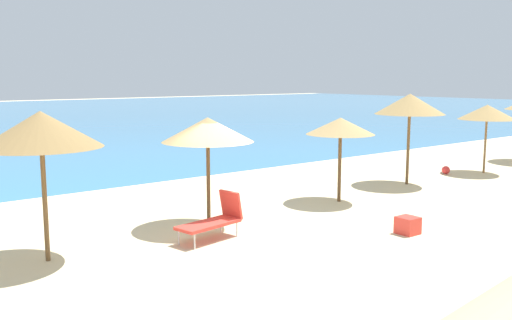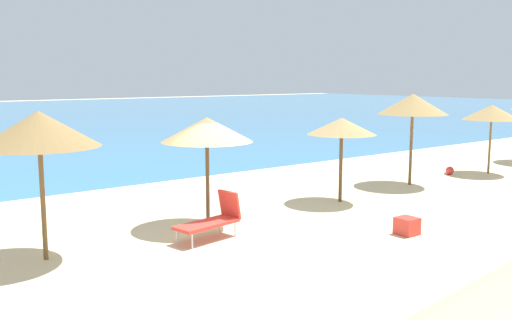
{
  "view_description": "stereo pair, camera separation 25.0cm",
  "coord_description": "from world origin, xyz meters",
  "px_view_note": "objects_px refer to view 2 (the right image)",
  "views": [
    {
      "loc": [
        -7.48,
        -9.68,
        3.57
      ],
      "look_at": [
        1.51,
        1.57,
        1.44
      ],
      "focal_mm": 39.46,
      "sensor_mm": 36.0,
      "label": 1
    },
    {
      "loc": [
        -7.28,
        -9.83,
        3.57
      ],
      "look_at": [
        1.51,
        1.57,
        1.44
      ],
      "focal_mm": 39.46,
      "sensor_mm": 36.0,
      "label": 2
    }
  ],
  "objects_px": {
    "beach_umbrella_5": "(207,130)",
    "cooler_box": "(407,226)",
    "lounge_chair_0": "(213,219)",
    "beach_umbrella_6": "(342,127)",
    "beach_umbrella_8": "(492,113)",
    "beach_ball": "(450,171)",
    "beach_umbrella_4": "(39,129)",
    "beach_umbrella_7": "(413,104)"
  },
  "relations": [
    {
      "from": "beach_umbrella_5",
      "to": "cooler_box",
      "type": "xyz_separation_m",
      "value": [
        3.18,
        -3.42,
        -2.13
      ]
    },
    {
      "from": "lounge_chair_0",
      "to": "cooler_box",
      "type": "xyz_separation_m",
      "value": [
        3.69,
        -2.43,
        -0.25
      ]
    },
    {
      "from": "lounge_chair_0",
      "to": "cooler_box",
      "type": "height_order",
      "value": "lounge_chair_0"
    },
    {
      "from": "beach_umbrella_6",
      "to": "beach_umbrella_8",
      "type": "height_order",
      "value": "beach_umbrella_8"
    },
    {
      "from": "lounge_chair_0",
      "to": "beach_ball",
      "type": "bearing_deg",
      "value": -91.46
    },
    {
      "from": "beach_ball",
      "to": "beach_umbrella_5",
      "type": "bearing_deg",
      "value": -176.77
    },
    {
      "from": "beach_umbrella_8",
      "to": "lounge_chair_0",
      "type": "height_order",
      "value": "beach_umbrella_8"
    },
    {
      "from": "beach_umbrella_4",
      "to": "beach_umbrella_5",
      "type": "height_order",
      "value": "beach_umbrella_4"
    },
    {
      "from": "lounge_chair_0",
      "to": "beach_umbrella_7",
      "type": "bearing_deg",
      "value": -91.02
    },
    {
      "from": "beach_umbrella_6",
      "to": "beach_umbrella_4",
      "type": "bearing_deg",
      "value": -179.34
    },
    {
      "from": "beach_ball",
      "to": "cooler_box",
      "type": "xyz_separation_m",
      "value": [
        -7.77,
        -4.03,
        0.05
      ]
    },
    {
      "from": "beach_umbrella_4",
      "to": "beach_umbrella_7",
      "type": "height_order",
      "value": "beach_umbrella_7"
    },
    {
      "from": "beach_ball",
      "to": "cooler_box",
      "type": "bearing_deg",
      "value": -152.56
    },
    {
      "from": "beach_umbrella_6",
      "to": "beach_ball",
      "type": "relative_size",
      "value": 8.03
    },
    {
      "from": "beach_umbrella_4",
      "to": "cooler_box",
      "type": "distance_m",
      "value": 8.15
    },
    {
      "from": "lounge_chair_0",
      "to": "beach_ball",
      "type": "height_order",
      "value": "lounge_chair_0"
    },
    {
      "from": "beach_umbrella_7",
      "to": "beach_umbrella_8",
      "type": "height_order",
      "value": "beach_umbrella_7"
    },
    {
      "from": "beach_ball",
      "to": "lounge_chair_0",
      "type": "bearing_deg",
      "value": -172.04
    },
    {
      "from": "beach_umbrella_4",
      "to": "beach_umbrella_8",
      "type": "relative_size",
      "value": 1.15
    },
    {
      "from": "beach_umbrella_7",
      "to": "beach_umbrella_5",
      "type": "bearing_deg",
      "value": -177.92
    },
    {
      "from": "beach_umbrella_4",
      "to": "lounge_chair_0",
      "type": "relative_size",
      "value": 1.81
    },
    {
      "from": "beach_umbrella_6",
      "to": "cooler_box",
      "type": "bearing_deg",
      "value": -110.92
    },
    {
      "from": "lounge_chair_0",
      "to": "beach_umbrella_4",
      "type": "bearing_deg",
      "value": 67.47
    },
    {
      "from": "beach_umbrella_8",
      "to": "lounge_chair_0",
      "type": "relative_size",
      "value": 1.57
    },
    {
      "from": "beach_umbrella_4",
      "to": "beach_umbrella_5",
      "type": "bearing_deg",
      "value": 2.77
    },
    {
      "from": "lounge_chair_0",
      "to": "beach_ball",
      "type": "relative_size",
      "value": 5.36
    },
    {
      "from": "beach_umbrella_4",
      "to": "beach_umbrella_5",
      "type": "xyz_separation_m",
      "value": [
        3.92,
        0.19,
        -0.25
      ]
    },
    {
      "from": "beach_umbrella_4",
      "to": "beach_umbrella_6",
      "type": "relative_size",
      "value": 1.21
    },
    {
      "from": "beach_umbrella_4",
      "to": "beach_umbrella_5",
      "type": "relative_size",
      "value": 1.12
    },
    {
      "from": "beach_umbrella_8",
      "to": "cooler_box",
      "type": "distance_m",
      "value": 9.92
    },
    {
      "from": "beach_umbrella_4",
      "to": "beach_ball",
      "type": "relative_size",
      "value": 9.71
    },
    {
      "from": "beach_umbrella_4",
      "to": "beach_umbrella_7",
      "type": "bearing_deg",
      "value": 2.31
    },
    {
      "from": "beach_umbrella_8",
      "to": "lounge_chair_0",
      "type": "bearing_deg",
      "value": -176.12
    },
    {
      "from": "cooler_box",
      "to": "lounge_chair_0",
      "type": "bearing_deg",
      "value": 146.61
    },
    {
      "from": "beach_umbrella_4",
      "to": "lounge_chair_0",
      "type": "xyz_separation_m",
      "value": [
        3.41,
        -0.79,
        -2.13
      ]
    },
    {
      "from": "cooler_box",
      "to": "beach_umbrella_4",
      "type": "bearing_deg",
      "value": 155.56
    },
    {
      "from": "beach_umbrella_8",
      "to": "beach_umbrella_5",
      "type": "bearing_deg",
      "value": 179.46
    },
    {
      "from": "beach_umbrella_5",
      "to": "beach_umbrella_6",
      "type": "distance_m",
      "value": 4.46
    },
    {
      "from": "beach_umbrella_4",
      "to": "beach_umbrella_8",
      "type": "bearing_deg",
      "value": 0.26
    },
    {
      "from": "beach_umbrella_4",
      "to": "beach_umbrella_6",
      "type": "height_order",
      "value": "beach_umbrella_4"
    },
    {
      "from": "beach_umbrella_4",
      "to": "beach_umbrella_6",
      "type": "xyz_separation_m",
      "value": [
        8.37,
        0.1,
        -0.4
      ]
    },
    {
      "from": "beach_umbrella_6",
      "to": "lounge_chair_0",
      "type": "height_order",
      "value": "beach_umbrella_6"
    }
  ]
}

